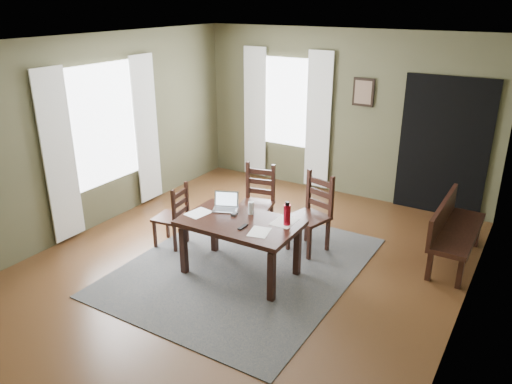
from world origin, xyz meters
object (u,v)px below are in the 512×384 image
Objects in this scene: laptop at (226,205)px; chair_end at (173,216)px; bench at (452,227)px; water_bottle at (287,214)px; chair_back_left at (257,202)px; chair_back_right at (312,214)px; dining_table at (240,228)px.

chair_end is at bearing 160.49° from laptop.
laptop is at bearing 86.10° from chair_end.
bench is 3.81× the size of laptop.
laptop is 1.31× the size of water_bottle.
bench is (2.48, 0.61, -0.02)m from chair_back_left.
dining_table is at bearing -98.17° from chair_back_right.
chair_back_right is at bearing 21.37° from laptop.
chair_back_left reaches higher than chair_end.
chair_back_left is (-0.39, 1.03, -0.13)m from dining_table.
water_bottle reaches higher than chair_end.
chair_back_left reaches higher than bench.
chair_back_left is 1.28m from water_bottle.
chair_end is 0.85× the size of chair_back_right.
laptop is 0.87m from water_bottle.
chair_back_right is (1.61, 0.86, 0.08)m from chair_end.
laptop is (-0.80, -0.80, 0.25)m from chair_back_right.
bench is (3.25, 1.49, 0.04)m from chair_end.
chair_back_left reaches higher than water_bottle.
dining_table is at bearing 74.30° from chair_end.
bench is at bearing 2.16° from chair_back_left.
chair_back_left is at bearing 137.26° from water_bottle.
chair_back_right is (0.45, 1.02, -0.11)m from dining_table.
bench is (2.09, 1.64, -0.14)m from dining_table.
laptop is (-0.35, 0.21, 0.14)m from dining_table.
laptop is at bearing -98.55° from chair_back_left.
bench is (1.64, 0.62, -0.03)m from chair_back_right.
chair_end is 3.08× the size of water_bottle.
chair_end reaches higher than bench.
water_bottle is at bearing -24.86° from laptop.
water_bottle is (1.67, 0.04, 0.40)m from chair_end.
chair_back_right reaches higher than bench.
chair_back_left is 0.86m from laptop.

